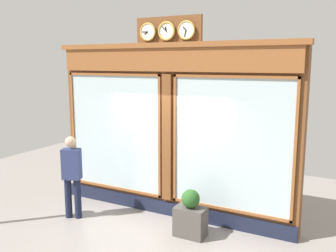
{
  "coord_description": "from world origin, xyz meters",
  "views": [
    {
      "loc": [
        -3.42,
        6.43,
        3.13
      ],
      "look_at": [
        0.0,
        0.0,
        1.88
      ],
      "focal_mm": 39.44,
      "sensor_mm": 36.0,
      "label": 1
    }
  ],
  "objects": [
    {
      "name": "planter_box",
      "position": [
        -0.81,
        0.66,
        0.27
      ],
      "size": [
        0.56,
        0.36,
        0.54
      ],
      "primitive_type": "cube",
      "color": "#4C4742",
      "rests_on": "ground_plane"
    },
    {
      "name": "planter_shrub",
      "position": [
        -0.81,
        0.66,
        0.71
      ],
      "size": [
        0.34,
        0.34,
        0.34
      ],
      "primitive_type": "sphere",
      "color": "#285623",
      "rests_on": "planter_box"
    },
    {
      "name": "shop_facade",
      "position": [
        0.0,
        -0.13,
        1.77
      ],
      "size": [
        5.29,
        0.42,
        4.01
      ],
      "color": "brown",
      "rests_on": "ground_plane"
    },
    {
      "name": "pedestrian",
      "position": [
        1.64,
        1.04,
        0.93
      ],
      "size": [
        0.42,
        0.34,
        1.69
      ],
      "color": "#191E38",
      "rests_on": "ground_plane"
    }
  ]
}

